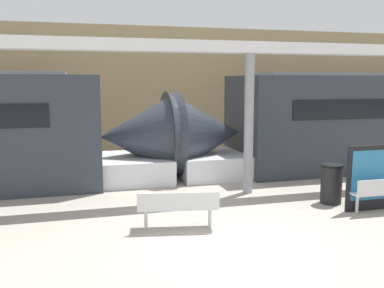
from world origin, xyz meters
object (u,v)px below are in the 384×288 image
(support_column_near, at_px, (249,125))
(bench_far, at_px, (383,191))
(bench_near, at_px, (178,206))
(poster_board, at_px, (372,178))
(trash_bin, at_px, (331,184))

(support_column_near, bearing_deg, bench_far, -46.05)
(bench_near, xyz_separation_m, bench_far, (4.73, -0.08, -0.00))
(bench_near, height_order, bench_far, same)
(bench_far, relative_size, support_column_near, 0.42)
(bench_near, height_order, poster_board, poster_board)
(bench_far, xyz_separation_m, support_column_near, (-2.29, 2.38, 1.32))
(bench_far, xyz_separation_m, poster_board, (-0.16, 0.20, 0.27))
(poster_board, xyz_separation_m, support_column_near, (-2.13, 2.17, 1.05))
(poster_board, bearing_deg, support_column_near, 134.41)
(bench_far, bearing_deg, support_column_near, 135.37)
(poster_board, bearing_deg, bench_near, -178.45)
(poster_board, height_order, support_column_near, support_column_near)
(trash_bin, distance_m, support_column_near, 2.52)
(trash_bin, bearing_deg, bench_near, -168.04)
(poster_board, distance_m, support_column_near, 3.22)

